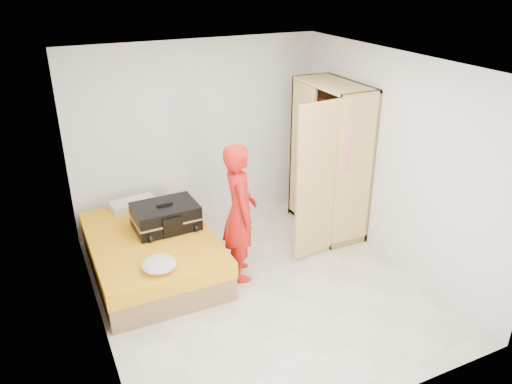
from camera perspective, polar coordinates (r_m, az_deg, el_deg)
name	(u,v)px	position (r m, az deg, el deg)	size (l,w,h in m)	color
room	(260,186)	(5.40, 0.42, 0.73)	(4.00, 4.02, 2.60)	beige
bed	(153,253)	(6.29, -11.74, -6.87)	(1.42, 2.02, 0.50)	#956A43
wardrobe	(328,164)	(6.87, 8.26, 3.14)	(1.17, 1.25, 2.10)	#E9C772
person	(240,213)	(5.82, -1.87, -2.36)	(0.62, 0.40, 1.69)	red
suitcase	(166,216)	(6.25, -10.28, -2.76)	(0.80, 0.61, 0.34)	black
round_cushion	(159,264)	(5.47, -11.04, -8.10)	(0.37, 0.37, 0.14)	white
pillow	(133,204)	(6.89, -13.87, -1.34)	(0.58, 0.30, 0.11)	white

